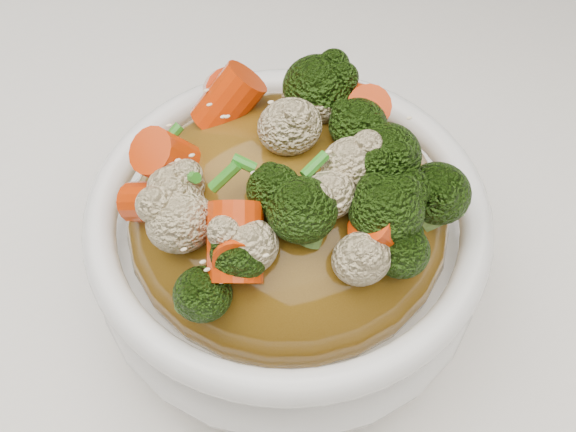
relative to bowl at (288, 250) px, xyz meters
name	(u,v)px	position (x,y,z in m)	size (l,w,h in m)	color
tablecloth	(285,398)	(-0.02, -0.05, -0.06)	(1.20, 0.80, 0.04)	white
bowl	(288,250)	(0.00, 0.00, 0.00)	(0.20, 0.20, 0.08)	white
sauce_base	(288,219)	(0.00, 0.00, 0.03)	(0.16, 0.16, 0.09)	brown
carrots	(288,141)	(0.00, 0.00, 0.09)	(0.16, 0.16, 0.05)	red
broccoli	(288,143)	(0.00, 0.00, 0.09)	(0.16, 0.16, 0.04)	black
cauliflower	(288,145)	(0.00, 0.00, 0.08)	(0.16, 0.16, 0.03)	beige
scallions	(288,140)	(0.00, 0.00, 0.09)	(0.12, 0.12, 0.02)	#2A7E1D
sesame_seeds	(288,140)	(0.00, 0.00, 0.09)	(0.15, 0.15, 0.01)	beige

